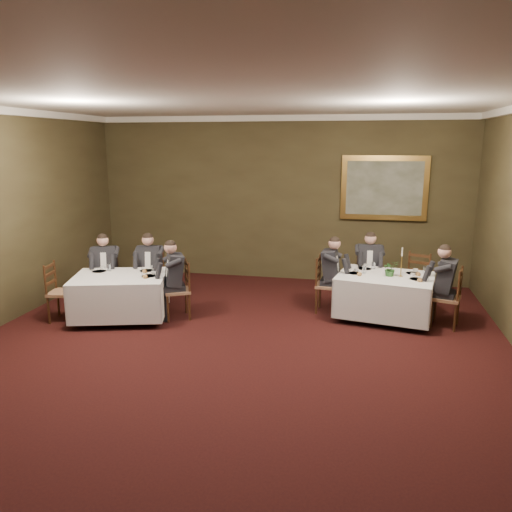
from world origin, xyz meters
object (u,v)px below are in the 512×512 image
(chair_main_endright, at_px, (446,310))
(diner_main_endright, at_px, (446,296))
(table_main, at_px, (385,293))
(diner_sec_backright, at_px, (151,278))
(chair_main_backleft, at_px, (367,288))
(table_second, at_px, (120,294))
(diner_main_backleft, at_px, (368,276))
(chair_sec_endright, at_px, (178,302))
(chair_sec_backright, at_px, (152,289))
(candlestick, at_px, (401,266))
(diner_main_endleft, at_px, (329,284))
(chair_sec_backleft, at_px, (107,290))
(chair_main_backright, at_px, (414,293))
(painting, at_px, (384,188))
(diner_sec_endright, at_px, (177,289))
(chair_main_endleft, at_px, (327,296))
(chair_sec_endleft, at_px, (63,304))
(centerpiece, at_px, (390,268))
(diner_sec_backleft, at_px, (106,278))

(chair_main_endright, height_order, diner_main_endright, diner_main_endright)
(table_main, distance_m, diner_sec_backright, 4.19)
(chair_main_backleft, bearing_deg, table_second, 19.61)
(diner_main_backleft, height_order, chair_sec_endright, diner_main_backleft)
(chair_sec_backright, xyz_separation_m, diner_sec_backright, (0.00, -0.01, 0.23))
(diner_main_endright, bearing_deg, candlestick, 92.85)
(chair_main_backleft, height_order, candlestick, candlestick)
(diner_main_endleft, xyz_separation_m, chair_sec_backleft, (-4.02, -0.46, -0.23))
(chair_main_backright, bearing_deg, chair_sec_backright, 33.30)
(table_main, distance_m, chair_main_endright, 1.00)
(candlestick, bearing_deg, table_second, -168.87)
(diner_main_backleft, height_order, painting, painting)
(diner_main_endleft, xyz_separation_m, diner_sec_endright, (-2.51, -0.85, 0.00))
(chair_main_endleft, relative_size, diner_main_endright, 0.74)
(chair_sec_backleft, xyz_separation_m, chair_sec_backright, (0.79, 0.22, 0.00))
(chair_sec_backright, relative_size, diner_sec_endright, 0.74)
(chair_main_backright, relative_size, candlestick, 1.98)
(diner_main_endright, relative_size, chair_sec_backleft, 1.35)
(chair_sec_backleft, bearing_deg, diner_sec_endright, 146.59)
(chair_sec_backleft, distance_m, diner_sec_endright, 1.58)
(chair_sec_endleft, relative_size, centerpiece, 3.59)
(diner_main_backleft, height_order, chair_sec_backright, diner_main_backleft)
(chair_sec_backleft, distance_m, chair_sec_endright, 1.57)
(table_main, relative_size, centerpiece, 6.31)
(diner_main_endleft, height_order, painting, painting)
(chair_sec_endright, bearing_deg, diner_main_backleft, -92.36)
(table_main, relative_size, chair_main_endleft, 1.76)
(diner_main_backleft, relative_size, painting, 0.77)
(diner_sec_endright, bearing_deg, chair_sec_endleft, 77.45)
(chair_main_endleft, bearing_deg, chair_sec_backleft, -79.01)
(chair_sec_backleft, bearing_deg, diner_main_backleft, 174.66)
(chair_sec_endright, xyz_separation_m, painting, (3.46, 2.87, 1.75))
(chair_main_backright, xyz_separation_m, candlestick, (-0.32, -0.72, 0.67))
(table_second, relative_size, diner_main_endright, 1.32)
(table_main, relative_size, chair_sec_backright, 1.76)
(centerpiece, bearing_deg, diner_sec_backright, -179.28)
(diner_main_endleft, distance_m, chair_sec_backright, 3.25)
(centerpiece, bearing_deg, candlestick, 2.52)
(chair_main_endleft, bearing_deg, painting, 158.92)
(chair_sec_backleft, bearing_deg, diner_sec_backright, 175.67)
(chair_main_backleft, bearing_deg, diner_main_endright, 135.69)
(diner_sec_backleft, bearing_deg, table_main, 164.51)
(chair_sec_endleft, xyz_separation_m, painting, (5.31, 3.38, 1.75))
(table_second, relative_size, chair_main_backright, 1.78)
(diner_main_backleft, height_order, diner_main_endleft, same)
(table_main, bearing_deg, chair_main_backright, 51.65)
(chair_sec_backright, height_order, centerpiece, centerpiece)
(table_second, distance_m, chair_sec_backleft, 0.90)
(chair_sec_backleft, relative_size, candlestick, 1.98)
(chair_sec_endright, bearing_deg, table_main, -106.89)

